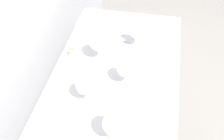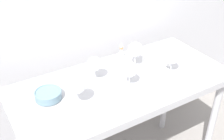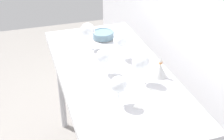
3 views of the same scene
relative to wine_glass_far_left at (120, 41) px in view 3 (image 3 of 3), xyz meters
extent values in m
cube|color=#B5B5BA|center=(0.14, -0.09, -0.14)|extent=(1.40, 0.64, 0.04)
cube|color=#B5B5BA|center=(0.14, -0.41, -0.15)|extent=(1.40, 0.01, 0.05)
cylinder|color=#B5B5BA|center=(-0.50, -0.35, -0.59)|extent=(0.05, 0.05, 0.86)
cylinder|color=#B5B5BA|center=(-0.50, 0.17, -0.59)|extent=(0.05, 0.05, 0.86)
cylinder|color=white|center=(0.00, 0.00, -0.12)|extent=(0.07, 0.07, 0.00)
cylinder|color=white|center=(0.00, 0.00, -0.07)|extent=(0.01, 0.01, 0.08)
sphere|color=white|center=(0.00, 0.00, 0.00)|extent=(0.09, 0.09, 0.09)
cylinder|color=maroon|center=(0.00, 0.00, -0.01)|extent=(0.06, 0.06, 0.02)
cylinder|color=white|center=(0.47, -0.17, -0.12)|extent=(0.07, 0.07, 0.00)
cylinder|color=white|center=(0.47, -0.17, -0.08)|extent=(0.01, 0.01, 0.08)
sphere|color=white|center=(0.47, -0.17, 0.00)|extent=(0.09, 0.09, 0.09)
cylinder|color=maroon|center=(0.47, -0.17, -0.02)|extent=(0.06, 0.06, 0.02)
cylinder|color=white|center=(0.31, 0.01, -0.12)|extent=(0.08, 0.08, 0.00)
cylinder|color=white|center=(0.31, 0.01, -0.07)|extent=(0.01, 0.01, 0.09)
sphere|color=white|center=(0.31, 0.01, 0.01)|extent=(0.10, 0.10, 0.10)
cylinder|color=maroon|center=(0.31, 0.01, 0.00)|extent=(0.07, 0.07, 0.02)
cylinder|color=white|center=(-0.19, -0.16, -0.12)|extent=(0.07, 0.07, 0.00)
cylinder|color=white|center=(-0.19, -0.16, -0.07)|extent=(0.01, 0.01, 0.09)
sphere|color=white|center=(-0.19, -0.16, 0.02)|extent=(0.10, 0.10, 0.10)
cylinder|color=#5C0A28|center=(-0.19, -0.16, 0.00)|extent=(0.07, 0.07, 0.02)
cylinder|color=white|center=(0.15, -0.16, -0.12)|extent=(0.07, 0.07, 0.00)
cylinder|color=white|center=(0.15, -0.16, -0.08)|extent=(0.01, 0.01, 0.07)
sphere|color=white|center=(0.15, -0.16, -0.01)|extent=(0.09, 0.09, 0.09)
cylinder|color=maroon|center=(0.15, -0.16, -0.02)|extent=(0.06, 0.06, 0.03)
cube|color=white|center=(0.52, 0.04, -0.12)|extent=(0.29, 0.29, 0.00)
cylinder|color=beige|center=(-0.32, -0.02, -0.12)|extent=(0.14, 0.14, 0.01)
cylinder|color=slate|center=(-0.32, -0.02, -0.09)|extent=(0.15, 0.15, 0.04)
torus|color=slate|center=(-0.32, -0.02, -0.07)|extent=(0.16, 0.16, 0.01)
cone|color=beige|center=(0.29, 0.15, -0.08)|extent=(0.09, 0.09, 0.09)
cylinder|color=#C17F4C|center=(0.29, 0.15, -0.03)|extent=(0.02, 0.02, 0.01)
cone|color=beige|center=(0.29, 0.15, 0.00)|extent=(0.02, 0.02, 0.04)
camera|label=1|loc=(-0.88, -0.28, 0.92)|focal=47.28mm
camera|label=2|loc=(-0.68, -1.35, 0.90)|focal=46.38mm
camera|label=3|loc=(1.71, -0.59, 0.86)|focal=50.39mm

